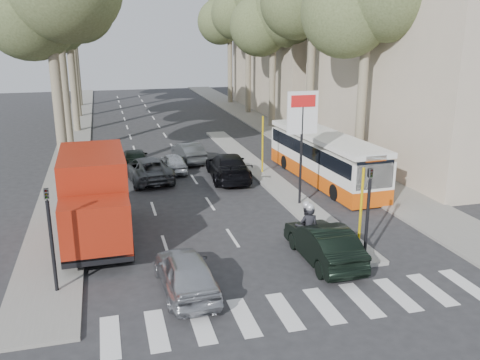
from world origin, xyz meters
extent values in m
plane|color=#28282B|center=(0.00, 0.00, 0.00)|extent=(120.00, 120.00, 0.00)
cube|color=gray|center=(8.60, 25.00, 0.06)|extent=(3.20, 70.00, 0.12)
cube|color=gray|center=(-8.00, 28.00, 0.06)|extent=(2.40, 64.00, 0.12)
cube|color=gray|center=(3.25, 11.00, 0.08)|extent=(1.50, 26.00, 0.16)
cube|color=#B3A58E|center=(15.50, 12.00, 9.00)|extent=(11.00, 18.00, 18.00)
cube|color=#B7A88E|center=(15.50, 34.00, 8.00)|extent=(11.00, 20.00, 16.00)
cylinder|color=yellow|center=(3.25, -1.00, 1.75)|extent=(0.10, 0.10, 3.50)
cylinder|color=yellow|center=(3.25, 5.00, 1.75)|extent=(0.10, 0.10, 3.50)
cylinder|color=yellow|center=(3.25, 11.00, 1.75)|extent=(0.10, 0.10, 3.50)
cylinder|color=black|center=(3.25, 5.00, 2.60)|extent=(0.12, 0.12, 5.20)
cube|color=white|center=(3.25, 5.00, 4.60)|extent=(1.50, 0.10, 2.00)
cube|color=red|center=(3.25, 4.94, 5.15)|extent=(1.20, 0.02, 0.55)
cylinder|color=black|center=(3.25, -1.50, 1.60)|extent=(0.12, 0.12, 3.20)
imported|color=black|center=(3.25, -1.50, 3.10)|extent=(0.16, 0.41, 1.00)
cylinder|color=black|center=(-7.60, -1.00, 1.60)|extent=(0.12, 0.12, 3.20)
imported|color=black|center=(-7.60, -1.00, 3.10)|extent=(0.16, 0.41, 1.00)
cylinder|color=#6B604C|center=(-8.00, 12.00, 4.20)|extent=(0.56, 0.56, 8.40)
sphere|color=#404B2A|center=(-9.00, 12.60, 9.30)|extent=(5.20, 5.20, 5.20)
cylinder|color=#6B604C|center=(-8.10, 20.00, 4.48)|extent=(0.56, 0.56, 8.96)
sphere|color=#404B2A|center=(-9.10, 20.60, 9.92)|extent=(5.20, 5.20, 5.20)
cylinder|color=#6B604C|center=(-7.90, 28.00, 4.06)|extent=(0.56, 0.56, 8.12)
sphere|color=#404B2A|center=(-8.90, 28.60, 8.99)|extent=(5.20, 5.20, 5.20)
sphere|color=#404B2A|center=(-7.00, 27.20, 10.15)|extent=(5.80, 5.80, 5.80)
cylinder|color=#6B604C|center=(-8.00, 36.00, 4.76)|extent=(0.56, 0.56, 9.52)
sphere|color=#404B2A|center=(-9.00, 36.60, 10.54)|extent=(5.20, 5.20, 5.20)
cylinder|color=#6B604C|center=(-8.10, 44.00, 4.34)|extent=(0.56, 0.56, 8.68)
sphere|color=#404B2A|center=(-9.10, 44.60, 9.61)|extent=(5.20, 5.20, 5.20)
sphere|color=#404B2A|center=(-7.20, 43.20, 10.85)|extent=(5.80, 5.80, 5.80)
cylinder|color=#6B604C|center=(9.00, 10.00, 4.20)|extent=(0.56, 0.56, 8.40)
sphere|color=#404B2A|center=(8.00, 10.60, 9.30)|extent=(5.20, 5.20, 5.20)
cylinder|color=#6B604C|center=(9.10, 18.00, 4.62)|extent=(0.56, 0.56, 9.24)
sphere|color=#404B2A|center=(8.10, 18.60, 10.23)|extent=(5.20, 5.20, 5.20)
cylinder|color=#6B604C|center=(8.90, 26.00, 3.92)|extent=(0.56, 0.56, 7.84)
sphere|color=#404B2A|center=(7.90, 26.60, 8.68)|extent=(5.20, 5.20, 5.20)
sphere|color=#404B2A|center=(9.80, 25.20, 9.80)|extent=(5.80, 5.80, 5.80)
cylinder|color=#6B604C|center=(9.00, 34.00, 4.48)|extent=(0.56, 0.56, 8.96)
sphere|color=#404B2A|center=(8.00, 34.60, 9.92)|extent=(5.20, 5.20, 5.20)
sphere|color=#404B2A|center=(9.90, 33.20, 11.20)|extent=(5.80, 5.80, 5.80)
cylinder|color=#6B604C|center=(9.10, 42.00, 4.20)|extent=(0.56, 0.56, 8.40)
sphere|color=#404B2A|center=(8.10, 42.60, 9.30)|extent=(5.20, 5.20, 5.20)
sphere|color=#404B2A|center=(10.00, 41.20, 10.50)|extent=(5.80, 5.80, 5.80)
sphere|color=#404B2A|center=(9.30, 43.10, 11.70)|extent=(4.80, 4.80, 4.80)
imported|color=#B0B2B8|center=(-3.50, -2.00, 0.70)|extent=(1.86, 4.17, 1.39)
imported|color=black|center=(1.80, -1.00, 0.72)|extent=(1.55, 4.40, 1.45)
imported|color=#474B4F|center=(-3.50, 11.56, 0.68)|extent=(2.85, 5.14, 1.36)
imported|color=black|center=(1.03, 10.53, 0.76)|extent=(2.53, 5.36, 1.51)
imported|color=#AAAEB2|center=(-1.80, 13.00, 0.58)|extent=(1.49, 3.46, 1.17)
imported|color=#494D51|center=(-0.50, 15.16, 0.65)|extent=(1.83, 4.06, 1.29)
imported|color=black|center=(-4.06, 14.15, 0.63)|extent=(1.81, 4.35, 1.26)
cube|color=black|center=(-6.30, 3.09, 0.61)|extent=(2.51, 6.66, 0.28)
cylinder|color=black|center=(-7.38, 0.87, 0.50)|extent=(0.34, 1.00, 1.00)
cylinder|color=black|center=(-5.17, 0.90, 0.50)|extent=(0.34, 1.00, 1.00)
cylinder|color=black|center=(-7.43, 5.07, 0.50)|extent=(0.34, 1.00, 1.00)
cylinder|color=black|center=(-5.22, 5.10, 0.50)|extent=(0.34, 1.00, 1.00)
cube|color=maroon|center=(-6.27, 0.55, 1.60)|extent=(2.45, 1.58, 1.88)
cube|color=black|center=(-6.26, -0.17, 1.82)|extent=(2.21, 0.12, 1.00)
cube|color=maroon|center=(-6.31, 3.98, 2.16)|extent=(2.60, 4.67, 2.76)
cube|color=#DC500C|center=(6.20, 8.77, 0.50)|extent=(2.77, 10.52, 0.82)
cube|color=white|center=(6.20, 8.77, 1.59)|extent=(2.77, 10.52, 1.36)
cube|color=black|center=(6.20, 8.77, 1.86)|extent=(2.77, 10.11, 0.77)
cube|color=white|center=(6.20, 8.77, 2.58)|extent=(2.77, 10.52, 0.27)
cube|color=black|center=(6.45, 3.60, 1.72)|extent=(1.99, 0.16, 1.36)
cube|color=#DC500C|center=(6.45, 3.60, 2.52)|extent=(1.09, 0.11, 0.29)
cylinder|color=black|center=(5.35, 5.39, 0.41)|extent=(0.30, 0.88, 0.87)
cylinder|color=black|center=(7.37, 5.49, 0.41)|extent=(0.30, 0.88, 0.87)
cylinder|color=black|center=(5.04, 11.85, 0.41)|extent=(0.30, 0.88, 0.87)
cylinder|color=black|center=(7.06, 11.95, 0.41)|extent=(0.30, 0.88, 0.87)
cylinder|color=black|center=(1.39, -1.19, 0.36)|extent=(0.20, 0.74, 0.73)
cylinder|color=black|center=(1.61, 0.50, 0.36)|extent=(0.20, 0.74, 0.73)
cylinder|color=silver|center=(1.40, -1.11, 0.80)|extent=(0.13, 0.46, 0.91)
cube|color=black|center=(1.51, -0.29, 0.51)|extent=(0.36, 0.88, 0.34)
cube|color=black|center=(1.48, -0.51, 0.82)|extent=(0.40, 0.55, 0.25)
cube|color=black|center=(1.55, 0.05, 0.75)|extent=(0.41, 0.77, 0.14)
cylinder|color=silver|center=(1.41, -1.04, 1.16)|extent=(0.71, 0.13, 0.05)
imported|color=black|center=(1.51, -0.29, 1.01)|extent=(0.75, 0.54, 1.91)
imported|color=black|center=(1.56, 0.16, 0.95)|extent=(0.93, 0.59, 1.79)
sphere|color=#B2B2B7|center=(1.50, -0.34, 1.91)|extent=(0.32, 0.32, 0.32)
sphere|color=#B2B2B7|center=(1.56, 0.13, 1.84)|extent=(0.32, 0.32, 0.32)
imported|color=#42324B|center=(7.20, 7.11, 1.06)|extent=(0.78, 1.20, 1.88)
imported|color=#716654|center=(8.88, 9.77, 0.96)|extent=(1.11, 1.09, 1.67)
camera|label=1|loc=(-5.74, -16.93, 8.24)|focal=38.00mm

